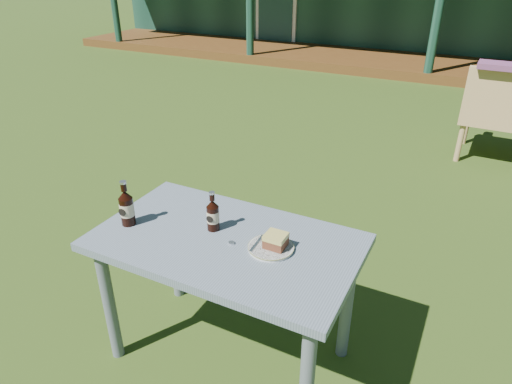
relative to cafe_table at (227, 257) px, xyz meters
The scene contains 9 objects.
ground 1.72m from the cafe_table, 90.00° to the left, with size 80.00×80.00×0.00m, color #334916.
cafe_table is the anchor object (origin of this frame).
plate 0.24m from the cafe_table, ahead, with size 0.20×0.20×0.01m.
cake_slice 0.28m from the cafe_table, ahead, with size 0.09×0.09×0.06m.
fork 0.19m from the cafe_table, ahead, with size 0.01×0.14×0.00m, color silver.
cola_bottle_near 0.21m from the cafe_table, 154.73° to the left, with size 0.06×0.06×0.20m.
cola_bottle_far 0.53m from the cafe_table, 168.19° to the right, with size 0.07×0.07×0.23m.
bottle_cap 0.12m from the cafe_table, 27.91° to the right, with size 0.03×0.03×0.01m, color silver.
armchair_left 3.57m from the cafe_table, 72.34° to the left, with size 0.72×0.68×0.95m.
Camera 1 is at (0.91, -3.08, 1.87)m, focal length 32.00 mm.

